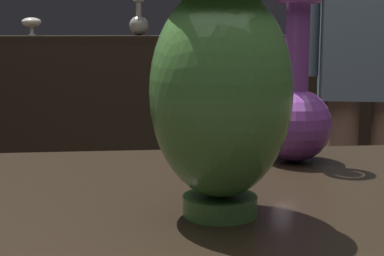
# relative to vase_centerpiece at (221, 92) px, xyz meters

# --- Properties ---
(back_display_shelf) EXTENTS (2.60, 0.40, 0.99)m
(back_display_shelf) POSITION_rel_vase_centerpiece_xyz_m (-0.06, 2.27, -0.45)
(back_display_shelf) COLOR black
(back_display_shelf) RESTS_ON ground_plane
(vase_centerpiece) EXTENTS (0.17, 0.17, 0.27)m
(vase_centerpiece) POSITION_rel_vase_centerpiece_xyz_m (0.00, 0.00, 0.00)
(vase_centerpiece) COLOR #477A38
(vase_centerpiece) RESTS_ON display_plinth
(vase_tall_behind) EXTENTS (0.12, 0.12, 0.28)m
(vase_tall_behind) POSITION_rel_vase_centerpiece_xyz_m (0.17, 0.28, -0.06)
(vase_tall_behind) COLOR #7A388E
(vase_tall_behind) RESTS_ON display_plinth
(shelf_vase_left) EXTENTS (0.09, 0.09, 0.09)m
(shelf_vase_left) POSITION_rel_vase_centerpiece_xyz_m (-0.58, 2.29, 0.10)
(shelf_vase_left) COLOR silver
(shelf_vase_left) RESTS_ON back_display_shelf
(shelf_vase_center) EXTENTS (0.10, 0.10, 0.18)m
(shelf_vase_center) POSITION_rel_vase_centerpiece_xyz_m (-0.06, 2.33, 0.10)
(shelf_vase_center) COLOR gray
(shelf_vase_center) RESTS_ON back_display_shelf
(visitor_near_right) EXTENTS (0.46, 0.25, 1.59)m
(visitor_near_right) POSITION_rel_vase_centerpiece_xyz_m (0.70, 1.26, -0.02)
(visitor_near_right) COLOR brown
(visitor_near_right) RESTS_ON ground_plane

